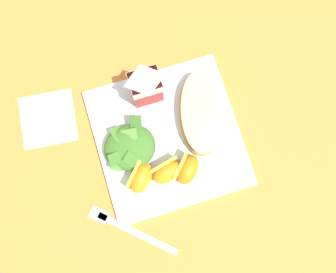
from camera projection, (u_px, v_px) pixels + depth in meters
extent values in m
plane|color=#C67A33|center=(168.00, 139.00, 0.71)|extent=(3.00, 3.00, 0.00)
cube|color=silver|center=(168.00, 138.00, 0.70)|extent=(0.28, 0.28, 0.02)
ellipsoid|color=#B77F42|center=(199.00, 114.00, 0.69)|extent=(0.12, 0.18, 0.03)
ellipsoid|color=brown|center=(200.00, 112.00, 0.68)|extent=(0.11, 0.17, 0.01)
ellipsoid|color=#EAD184|center=(200.00, 112.00, 0.67)|extent=(0.11, 0.18, 0.01)
ellipsoid|color=#3D7028|center=(130.00, 146.00, 0.67)|extent=(0.10, 0.09, 0.04)
cube|color=#3D7028|center=(132.00, 160.00, 0.65)|extent=(0.04, 0.04, 0.01)
cube|color=#4C8433|center=(117.00, 162.00, 0.65)|extent=(0.04, 0.04, 0.01)
cube|color=#336023|center=(136.00, 124.00, 0.66)|extent=(0.03, 0.03, 0.02)
cube|color=#5B8E3D|center=(129.00, 135.00, 0.66)|extent=(0.03, 0.03, 0.02)
cube|color=#4C8433|center=(117.00, 134.00, 0.66)|extent=(0.03, 0.03, 0.02)
cube|color=#336023|center=(131.00, 143.00, 0.66)|extent=(0.03, 0.04, 0.01)
cube|color=#3D7028|center=(117.00, 158.00, 0.65)|extent=(0.03, 0.03, 0.02)
cube|color=#B7332D|center=(146.00, 88.00, 0.66)|extent=(0.06, 0.04, 0.09)
cube|color=white|center=(145.00, 82.00, 0.63)|extent=(0.06, 0.05, 0.03)
pyramid|color=white|center=(144.00, 78.00, 0.61)|extent=(0.06, 0.04, 0.02)
ellipsoid|color=orange|center=(142.00, 178.00, 0.66)|extent=(0.07, 0.07, 0.04)
cube|color=gold|center=(134.00, 175.00, 0.66)|extent=(0.04, 0.05, 0.03)
ellipsoid|color=orange|center=(168.00, 173.00, 0.66)|extent=(0.07, 0.05, 0.04)
cube|color=gold|center=(164.00, 165.00, 0.66)|extent=(0.06, 0.02, 0.03)
ellipsoid|color=orange|center=(188.00, 170.00, 0.66)|extent=(0.07, 0.07, 0.04)
cube|color=gold|center=(180.00, 166.00, 0.66)|extent=(0.04, 0.05, 0.03)
cube|color=white|center=(48.00, 119.00, 0.71)|extent=(0.12, 0.12, 0.00)
cube|color=silver|center=(138.00, 234.00, 0.67)|extent=(0.13, 0.12, 0.01)
cube|color=silver|center=(98.00, 215.00, 0.68)|extent=(0.04, 0.04, 0.01)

